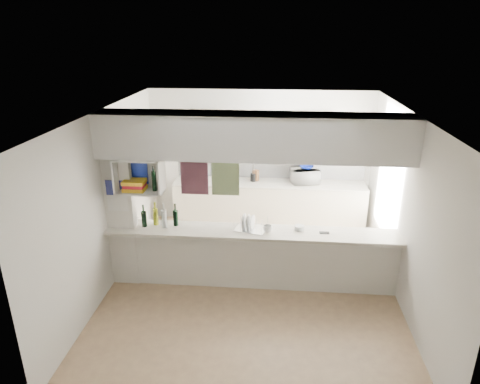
# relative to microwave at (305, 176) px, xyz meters

# --- Properties ---
(floor) EXTENTS (4.80, 4.80, 0.00)m
(floor) POSITION_rel_microwave_xyz_m (-0.86, -2.13, -1.06)
(floor) COLOR #8D6D52
(floor) RESTS_ON ground
(ceiling) EXTENTS (4.80, 4.80, 0.00)m
(ceiling) POSITION_rel_microwave_xyz_m (-0.86, -2.13, 1.54)
(ceiling) COLOR white
(ceiling) RESTS_ON wall_back
(wall_back) EXTENTS (4.20, 0.00, 4.20)m
(wall_back) POSITION_rel_microwave_xyz_m (-0.86, 0.27, 0.24)
(wall_back) COLOR silver
(wall_back) RESTS_ON floor
(wall_left) EXTENTS (0.00, 4.80, 4.80)m
(wall_left) POSITION_rel_microwave_xyz_m (-2.96, -2.13, 0.24)
(wall_left) COLOR silver
(wall_left) RESTS_ON floor
(wall_right) EXTENTS (0.00, 4.80, 4.80)m
(wall_right) POSITION_rel_microwave_xyz_m (1.24, -2.13, 0.24)
(wall_right) COLOR silver
(wall_right) RESTS_ON floor
(servery_partition) EXTENTS (4.20, 0.50, 2.60)m
(servery_partition) POSITION_rel_microwave_xyz_m (-1.04, -2.13, 0.60)
(servery_partition) COLOR silver
(servery_partition) RESTS_ON floor
(cubby_shelf) EXTENTS (0.65, 0.35, 0.50)m
(cubby_shelf) POSITION_rel_microwave_xyz_m (-2.43, -2.19, 0.65)
(cubby_shelf) COLOR white
(cubby_shelf) RESTS_ON bulkhead
(kitchen_run) EXTENTS (3.60, 0.63, 2.24)m
(kitchen_run) POSITION_rel_microwave_xyz_m (-0.70, 0.01, -0.23)
(kitchen_run) COLOR silver
(kitchen_run) RESTS_ON floor
(microwave) EXTENTS (0.56, 0.44, 0.28)m
(microwave) POSITION_rel_microwave_xyz_m (0.00, 0.00, 0.00)
(microwave) COLOR white
(microwave) RESTS_ON bench_top
(bowl) EXTENTS (0.25, 0.25, 0.06)m
(bowl) POSITION_rel_microwave_xyz_m (0.02, 0.03, 0.17)
(bowl) COLOR navy
(bowl) RESTS_ON microwave
(dish_rack) EXTENTS (0.50, 0.42, 0.23)m
(dish_rack) POSITION_rel_microwave_xyz_m (-0.89, -2.07, -0.05)
(dish_rack) COLOR silver
(dish_rack) RESTS_ON breakfast_bar
(cup) EXTENTS (0.16, 0.16, 0.10)m
(cup) POSITION_rel_microwave_xyz_m (-0.64, -2.17, -0.07)
(cup) COLOR white
(cup) RESTS_ON dish_rack
(wine_bottles) EXTENTS (0.52, 0.15, 0.37)m
(wine_bottles) POSITION_rel_microwave_xyz_m (-2.21, -2.08, -0.00)
(wine_bottles) COLOR black
(wine_bottles) RESTS_ON breakfast_bar
(plastic_tubs) EXTENTS (0.49, 0.17, 0.07)m
(plastic_tubs) POSITION_rel_microwave_xyz_m (-0.16, -2.05, -0.11)
(plastic_tubs) COLOR silver
(plastic_tubs) RESTS_ON breakfast_bar
(utensil_jar) EXTENTS (0.11, 0.11, 0.15)m
(utensil_jar) POSITION_rel_microwave_xyz_m (-0.98, 0.02, -0.06)
(utensil_jar) COLOR black
(utensil_jar) RESTS_ON bench_top
(knife_block) EXTENTS (0.13, 0.12, 0.21)m
(knife_block) POSITION_rel_microwave_xyz_m (-0.93, 0.05, -0.03)
(knife_block) COLOR brown
(knife_block) RESTS_ON bench_top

